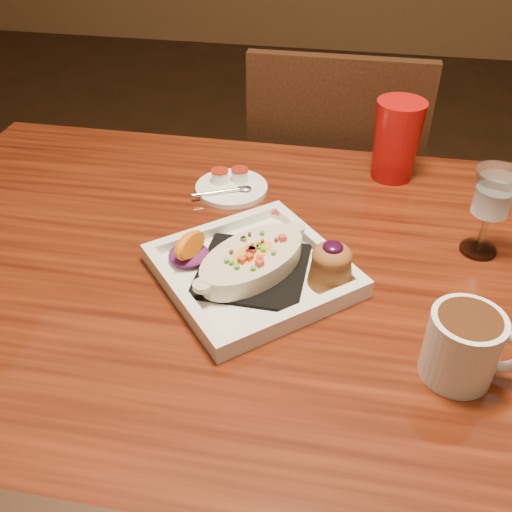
% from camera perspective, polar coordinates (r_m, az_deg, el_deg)
% --- Properties ---
extents(table, '(1.50, 0.90, 0.75)m').
position_cam_1_polar(table, '(0.95, 5.08, -6.83)').
color(table, maroon).
rests_on(table, floor).
extents(chair_far, '(0.42, 0.42, 0.93)m').
position_cam_1_polar(chair_far, '(1.54, 7.49, 5.50)').
color(chair_far, black).
rests_on(chair_far, floor).
extents(plate, '(0.37, 0.37, 0.08)m').
position_cam_1_polar(plate, '(0.87, 0.47, -0.99)').
color(plate, white).
rests_on(plate, table).
extents(coffee_mug, '(0.13, 0.09, 0.10)m').
position_cam_1_polar(coffee_mug, '(0.76, 20.21, -8.29)').
color(coffee_mug, white).
rests_on(coffee_mug, table).
extents(goblet, '(0.07, 0.07, 0.15)m').
position_cam_1_polar(goblet, '(0.96, 22.64, 5.42)').
color(goblet, silver).
rests_on(goblet, table).
extents(saucer, '(0.14, 0.14, 0.09)m').
position_cam_1_polar(saucer, '(1.10, -2.59, 7.04)').
color(saucer, white).
rests_on(saucer, table).
extents(creamer_loose, '(0.03, 0.03, 0.02)m').
position_cam_1_polar(creamer_loose, '(1.01, 2.22, 4.13)').
color(creamer_loose, white).
rests_on(creamer_loose, table).
extents(red_tumbler, '(0.09, 0.09, 0.16)m').
position_cam_1_polar(red_tumbler, '(1.15, 13.86, 11.16)').
color(red_tumbler, '#AE0E0C').
rests_on(red_tumbler, table).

